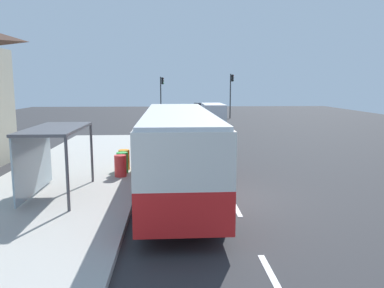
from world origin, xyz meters
name	(u,v)px	position (x,y,z in m)	size (l,w,h in m)	color
ground_plane	(198,142)	(0.00, 14.00, -0.02)	(56.00, 92.00, 0.04)	#2D2D30
sidewalk_platform	(65,184)	(-6.40, 2.00, 0.09)	(6.20, 30.00, 0.18)	#ADAAA3
lane_stripe_seg_0	(272,277)	(0.25, -6.00, 0.01)	(0.16, 2.20, 0.01)	silver
lane_stripe_seg_1	(235,206)	(0.25, -1.00, 0.01)	(0.16, 2.20, 0.01)	silver
lane_stripe_seg_2	(218,173)	(0.25, 4.00, 0.01)	(0.16, 2.20, 0.01)	silver
lane_stripe_seg_3	(208,154)	(0.25, 9.00, 0.01)	(0.16, 2.20, 0.01)	silver
lane_stripe_seg_4	(201,142)	(0.25, 14.00, 0.01)	(0.16, 2.20, 0.01)	silver
lane_stripe_seg_5	(197,133)	(0.25, 19.00, 0.01)	(0.16, 2.20, 0.01)	silver
lane_stripe_seg_6	(193,127)	(0.25, 24.00, 0.01)	(0.16, 2.20, 0.01)	silver
lane_stripe_seg_7	(191,122)	(0.25, 29.00, 0.01)	(0.16, 2.20, 0.01)	silver
bus	(178,147)	(-1.71, 0.60, 1.84)	(2.62, 11.03, 3.21)	red
white_van	(213,114)	(2.20, 23.88, 1.34)	(2.05, 5.20, 2.30)	silver
sedan_near	(204,111)	(2.30, 34.85, 0.79)	(1.91, 4.44, 1.52)	#A51919
sedan_far	(200,108)	(2.30, 41.92, 0.79)	(1.99, 4.47, 1.52)	#A51919
recycling_bin_red	(120,166)	(-4.20, 2.92, 0.66)	(0.52, 0.52, 0.95)	red
recycling_bin_green	(122,163)	(-4.20, 3.62, 0.66)	(0.52, 0.52, 0.95)	green
recycling_bin_orange	(124,160)	(-4.20, 4.32, 0.66)	(0.52, 0.52, 0.95)	orange
traffic_light_near_side	(231,89)	(5.49, 33.69, 3.60)	(0.49, 0.28, 5.46)	#2D2D2D
traffic_light_far_side	(162,91)	(-3.10, 34.49, 3.40)	(0.49, 0.28, 5.12)	#2D2D2D
bus_shelter	(48,143)	(-6.41, 0.17, 2.10)	(1.80, 4.00, 2.50)	#4C4C51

